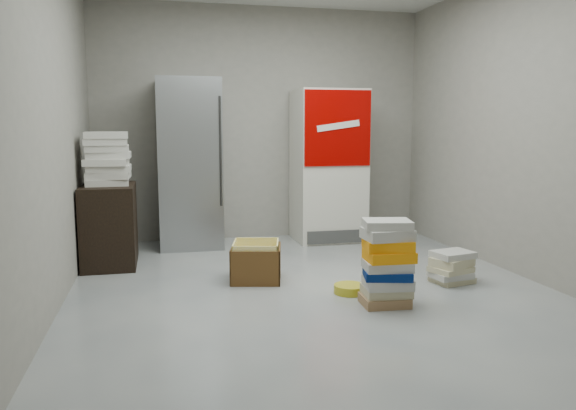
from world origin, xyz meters
The scene contains 10 objects.
ground centered at (0.00, 0.00, 0.00)m, with size 5.00×5.00×0.00m, color #AFAFAB.
room_shell centered at (0.00, 0.00, 1.80)m, with size 4.04×5.04×2.82m.
steel_fridge centered at (-0.90, 2.13, 0.95)m, with size 0.70×0.72×1.90m.
coke_cooler centered at (0.75, 2.12, 0.90)m, with size 0.80×0.73×1.80m.
wood_shelf centered at (-1.73, 1.40, 0.40)m, with size 0.50×0.80×0.80m, color black.
supply_box_stack centered at (-1.72, 1.40, 1.06)m, with size 0.44×0.45×0.52m.
phonebook_stack_main centered at (0.44, -0.43, 0.33)m, with size 0.41×0.38×0.66m.
phonebook_stack_side centered at (1.25, 0.03, 0.14)m, with size 0.42×0.38×0.28m.
cardboard_box centered at (-0.41, 0.50, 0.14)m, with size 0.52×0.52×0.35m.
bucket_lid centered at (0.28, -0.06, 0.04)m, with size 0.27×0.27×0.07m, color gold.
Camera 1 is at (-1.23, -4.34, 1.37)m, focal length 35.00 mm.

